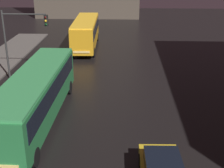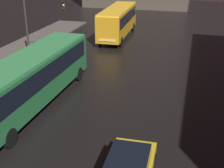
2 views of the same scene
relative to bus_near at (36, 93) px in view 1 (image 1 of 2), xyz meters
name	(u,v)px [view 1 (image 1 of 2)]	position (x,y,z in m)	size (l,w,h in m)	color
bus_near	(36,93)	(0.00, 0.00, 0.00)	(2.70, 11.94, 3.22)	#236B38
bus_far	(86,31)	(0.87, 17.72, 0.05)	(2.72, 10.14, 3.31)	orange
traffic_light_main	(21,33)	(-3.12, 7.46, 2.00)	(3.75, 0.35, 5.80)	#2D2D2D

